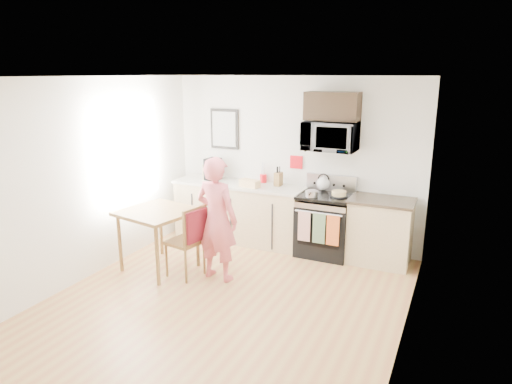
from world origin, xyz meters
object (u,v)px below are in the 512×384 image
at_px(range, 325,226).
at_px(chair, 192,233).
at_px(person, 217,219).
at_px(cake, 339,194).
at_px(microwave, 330,136).
at_px(dining_table, 158,217).

xyz_separation_m(range, chair, (-1.33, -1.53, 0.20)).
bearing_deg(person, cake, -126.43).
distance_m(microwave, person, 2.05).
relative_size(range, cake, 4.67).
bearing_deg(range, microwave, 90.06).
xyz_separation_m(range, cake, (0.20, -0.04, 0.53)).
bearing_deg(dining_table, chair, -6.31).
bearing_deg(dining_table, range, 37.38).
bearing_deg(microwave, cake, -35.68).
bearing_deg(microwave, dining_table, -140.69).
distance_m(microwave, dining_table, 2.67).
height_order(range, chair, range).
xyz_separation_m(microwave, cake, (0.20, -0.14, -0.80)).
height_order(range, dining_table, range).
xyz_separation_m(range, dining_table, (-1.91, -1.46, 0.31)).
bearing_deg(person, chair, 31.00).
height_order(dining_table, cake, cake).
distance_m(person, cake, 1.84).
bearing_deg(cake, dining_table, -146.03).
height_order(microwave, person, microwave).
height_order(person, chair, person).
xyz_separation_m(range, person, (-1.04, -1.39, 0.38)).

